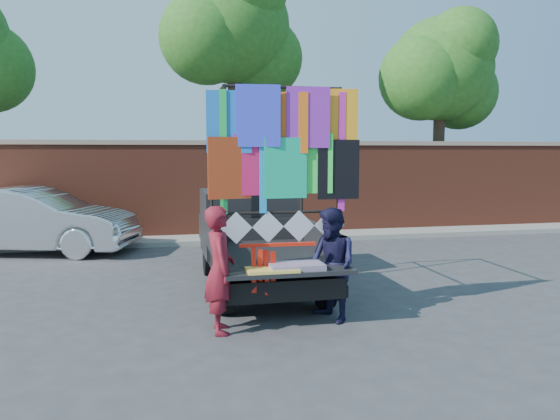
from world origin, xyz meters
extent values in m
plane|color=#38383A|center=(0.00, 0.00, 0.00)|extent=(90.00, 90.00, 0.00)
cube|color=brown|center=(0.00, 7.00, 1.25)|extent=(30.00, 0.35, 2.50)
cube|color=gray|center=(0.00, 7.00, 2.55)|extent=(30.00, 0.45, 0.12)
cube|color=gray|center=(0.00, 6.30, 0.06)|extent=(30.00, 1.20, 0.12)
cylinder|color=#38281C|center=(1.00, 8.20, 2.73)|extent=(0.36, 0.36, 5.46)
sphere|color=#295C1A|center=(1.00, 8.20, 5.85)|extent=(3.20, 3.20, 3.20)
sphere|color=#295C1A|center=(1.90, 8.60, 5.07)|extent=(2.40, 2.40, 2.40)
sphere|color=#295C1A|center=(0.20, 7.90, 5.46)|extent=(2.60, 2.60, 2.60)
cylinder|color=#38281C|center=(7.50, 8.20, 2.27)|extent=(0.36, 0.36, 4.55)
sphere|color=#295C1A|center=(7.50, 8.20, 4.88)|extent=(3.20, 3.20, 3.20)
sphere|color=#295C1A|center=(8.40, 8.60, 4.23)|extent=(2.40, 2.40, 2.40)
sphere|color=#295C1A|center=(6.70, 7.90, 4.55)|extent=(2.60, 2.60, 2.60)
sphere|color=#295C1A|center=(7.80, 7.60, 5.52)|extent=(2.20, 2.20, 2.20)
cylinder|color=black|center=(-0.26, 2.50, 0.31)|extent=(0.21, 0.63, 0.63)
cylinder|color=black|center=(-0.26, -0.07, 0.31)|extent=(0.21, 0.63, 0.63)
cylinder|color=black|center=(1.22, 2.50, 0.31)|extent=(0.21, 0.63, 0.63)
cylinder|color=black|center=(1.22, -0.07, 0.31)|extent=(0.21, 0.63, 0.63)
cube|color=black|center=(0.48, 1.17, 0.47)|extent=(1.61, 3.99, 0.28)
cube|color=black|center=(0.48, 0.45, 0.74)|extent=(1.71, 2.18, 0.09)
cube|color=black|center=(-0.36, 0.45, 0.95)|extent=(0.06, 2.18, 0.43)
cube|color=black|center=(1.32, 0.45, 0.95)|extent=(0.06, 2.18, 0.43)
cube|color=black|center=(0.48, 1.53, 0.95)|extent=(1.71, 0.06, 0.43)
cube|color=black|center=(0.48, 2.45, 1.00)|extent=(1.71, 1.52, 1.19)
cube|color=#8C9EAD|center=(0.48, 2.02, 1.38)|extent=(1.52, 0.06, 0.52)
cube|color=#8C9EAD|center=(0.48, 3.16, 1.19)|extent=(1.52, 0.09, 0.66)
cube|color=black|center=(0.48, 3.49, 0.76)|extent=(1.66, 0.85, 0.52)
cube|color=black|center=(0.48, -0.88, 0.76)|extent=(1.71, 0.52, 0.06)
cube|color=black|center=(0.48, -0.66, 0.40)|extent=(1.76, 0.14, 0.17)
cylinder|color=black|center=(-0.30, -0.54, 1.98)|extent=(0.05, 0.05, 2.37)
cylinder|color=black|center=(-0.30, 1.45, 1.98)|extent=(0.05, 0.05, 2.37)
cylinder|color=black|center=(1.26, -0.54, 1.98)|extent=(0.05, 0.05, 2.37)
cylinder|color=black|center=(1.26, 1.45, 1.98)|extent=(0.05, 0.05, 2.37)
cylinder|color=black|center=(0.48, -0.54, 3.16)|extent=(1.61, 0.04, 0.04)
cylinder|color=black|center=(0.48, 1.45, 3.16)|extent=(1.61, 0.04, 0.04)
cylinder|color=black|center=(-0.30, 0.45, 3.16)|extent=(0.04, 2.04, 0.04)
cylinder|color=black|center=(1.26, 0.45, 3.16)|extent=(0.04, 2.04, 0.04)
cylinder|color=black|center=(0.48, -0.54, 1.50)|extent=(1.61, 0.04, 0.04)
cube|color=blue|center=(-0.23, -0.56, 2.74)|extent=(0.59, 0.01, 0.81)
cube|color=#3543FF|center=(0.12, -0.60, 2.74)|extent=(0.59, 0.01, 0.81)
cube|color=orange|center=(0.48, -0.56, 2.74)|extent=(0.59, 0.01, 0.81)
cube|color=purple|center=(0.84, -0.60, 2.74)|extent=(0.59, 0.01, 0.81)
cube|color=orange|center=(1.19, -0.56, 2.74)|extent=(0.59, 0.01, 0.81)
cube|color=red|center=(-0.23, -0.60, 2.12)|extent=(0.59, 0.01, 0.81)
cube|color=#F01A58|center=(0.12, -0.56, 2.12)|extent=(0.59, 0.01, 0.81)
cube|color=#0EC785|center=(0.48, -0.60, 2.12)|extent=(0.59, 0.01, 0.81)
cube|color=#28E846|center=(0.84, -0.56, 2.12)|extent=(0.59, 0.01, 0.81)
cube|color=black|center=(1.19, -0.60, 2.12)|extent=(0.59, 0.01, 0.81)
cube|color=#19CE4C|center=(-0.33, -0.58, 2.31)|extent=(0.09, 0.01, 1.61)
cube|color=#EE27B6|center=(1.29, -0.58, 2.31)|extent=(0.09, 0.01, 1.61)
cube|color=#1B9DF5|center=(0.20, -0.58, 2.31)|extent=(0.09, 0.01, 1.61)
cube|color=silver|center=(-0.17, -0.57, 1.31)|extent=(0.43, 0.01, 0.43)
cube|color=silver|center=(0.27, -0.57, 1.31)|extent=(0.43, 0.01, 0.43)
cube|color=silver|center=(0.70, -0.57, 1.31)|extent=(0.43, 0.01, 0.43)
cube|color=silver|center=(1.13, -0.57, 1.31)|extent=(0.43, 0.01, 0.43)
cube|color=#E9333A|center=(0.58, -0.88, 0.83)|extent=(0.71, 0.43, 0.08)
cube|color=#FFD350|center=(0.24, -0.94, 0.81)|extent=(0.66, 0.38, 0.04)
imported|color=#B9BCC1|center=(-3.98, 5.55, 0.75)|extent=(4.82, 2.78, 1.50)
imported|color=maroon|center=(-0.42, -0.84, 0.82)|extent=(0.39, 0.60, 1.64)
imported|color=#171535|center=(1.13, -0.70, 0.78)|extent=(0.79, 0.90, 1.56)
cube|color=red|center=(0.35, -0.77, 1.10)|extent=(1.02, 0.09, 0.04)
cube|color=red|center=(0.03, -0.79, 0.78)|extent=(0.06, 0.02, 0.59)
cube|color=red|center=(0.12, -0.79, 0.76)|extent=(0.06, 0.02, 0.59)
cube|color=red|center=(0.20, -0.79, 0.74)|extent=(0.06, 0.02, 0.59)
cube|color=red|center=(0.29, -0.79, 0.72)|extent=(0.06, 0.02, 0.59)
camera|label=1|loc=(-1.14, -7.68, 2.32)|focal=35.00mm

